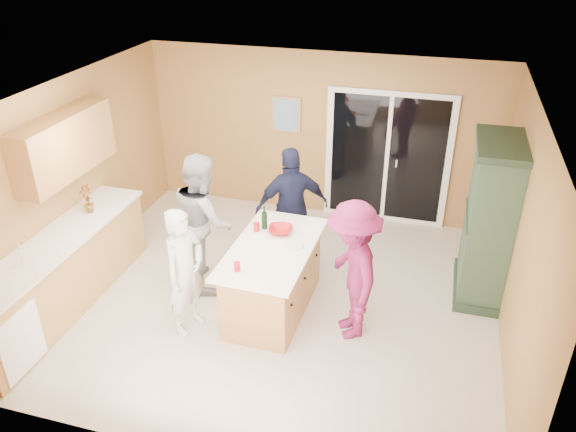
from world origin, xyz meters
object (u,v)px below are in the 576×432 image
(woman_grey, at_px, (203,220))
(green_hutch, at_px, (489,223))
(kitchen_island, at_px, (273,280))
(woman_navy, at_px, (292,208))
(woman_magenta, at_px, (352,271))
(woman_white, at_px, (185,272))

(woman_grey, bearing_deg, green_hutch, -113.36)
(kitchen_island, bearing_deg, woman_navy, 95.23)
(woman_magenta, bearing_deg, green_hutch, 106.53)
(kitchen_island, height_order, woman_white, woman_white)
(woman_magenta, bearing_deg, woman_grey, -128.82)
(kitchen_island, distance_m, woman_white, 1.10)
(kitchen_island, distance_m, woman_magenta, 1.08)
(woman_grey, relative_size, woman_navy, 1.06)
(green_hutch, bearing_deg, woman_white, -153.04)
(kitchen_island, bearing_deg, woman_magenta, -7.79)
(woman_navy, xyz_separation_m, woman_magenta, (1.05, -1.27, -0.01))
(woman_grey, bearing_deg, woman_navy, -87.58)
(green_hutch, height_order, woman_navy, green_hutch)
(woman_white, xyz_separation_m, woman_grey, (-0.18, 0.96, 0.12))
(woman_white, relative_size, woman_navy, 0.91)
(woman_navy, bearing_deg, woman_magenta, 100.17)
(green_hutch, height_order, woman_grey, green_hutch)
(kitchen_island, relative_size, woman_magenta, 1.03)
(kitchen_island, xyz_separation_m, woman_magenta, (0.98, -0.16, 0.42))
(woman_grey, bearing_deg, woman_magenta, -139.79)
(green_hutch, relative_size, woman_navy, 1.21)
(woman_navy, height_order, woman_magenta, woman_navy)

